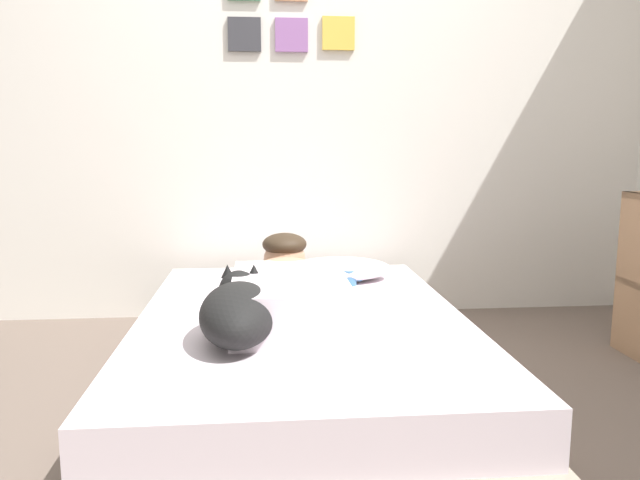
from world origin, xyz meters
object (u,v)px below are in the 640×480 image
object	(u,v)px
pillow	(339,269)
person_lying	(288,287)
dog	(238,310)
coffee_cup	(348,277)
cell_phone	(230,321)
bed	(302,351)

from	to	relation	value
pillow	person_lying	bearing A→B (deg)	-115.16
dog	pillow	bearing A→B (deg)	63.02
coffee_cup	cell_phone	bearing A→B (deg)	-132.44
dog	coffee_cup	distance (m)	0.93
dog	cell_phone	bearing A→B (deg)	100.83
bed	person_lying	size ratio (longest dim) A/B	2.11
pillow	bed	bearing A→B (deg)	-110.26
bed	cell_phone	size ratio (longest dim) A/B	13.87
coffee_cup	person_lying	bearing A→B (deg)	-122.80
cell_phone	dog	bearing A→B (deg)	-79.17
person_lying	dog	bearing A→B (deg)	-120.24
person_lying	coffee_cup	bearing A→B (deg)	57.20
bed	dog	bearing A→B (deg)	-128.35
pillow	cell_phone	xyz separation A→B (m)	(-0.50, -0.69, -0.05)
bed	pillow	xyz separation A→B (m)	(0.22, 0.60, 0.21)
person_lying	cell_phone	bearing A→B (deg)	-155.04
person_lying	cell_phone	distance (m)	0.27
person_lying	dog	world-z (taller)	person_lying
pillow	cell_phone	bearing A→B (deg)	-125.83
dog	cell_phone	size ratio (longest dim) A/B	4.11
person_lying	coffee_cup	xyz separation A→B (m)	(0.30, 0.47, -0.07)
dog	coffee_cup	xyz separation A→B (m)	(0.49, 0.78, -0.07)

